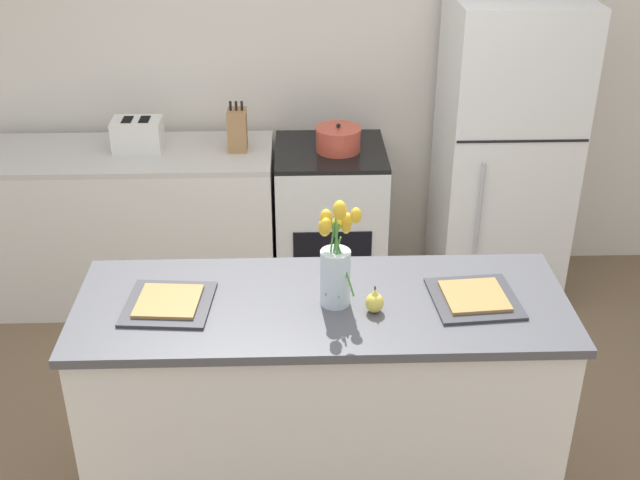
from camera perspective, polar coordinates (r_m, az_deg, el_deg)
name	(u,v)px	position (r m, az deg, el deg)	size (l,w,h in m)	color
back_wall	(310,47)	(4.61, -0.71, 13.57)	(5.20, 0.08, 2.70)	silver
kitchen_island	(322,403)	(3.20, 0.15, -11.50)	(1.80, 0.66, 0.94)	silver
back_counter	(125,226)	(4.66, -13.70, 1.00)	(1.68, 0.60, 0.90)	silver
stove_range	(330,223)	(4.56, 0.72, 1.23)	(0.60, 0.61, 0.90)	silver
refrigerator	(503,155)	(4.53, 12.91, 5.92)	(0.68, 0.67, 1.70)	white
flower_vase	(336,264)	(2.82, 1.12, -1.71)	(0.14, 0.14, 0.43)	silver
pear_figurine	(375,302)	(2.85, 3.90, -4.39)	(0.07, 0.07, 0.11)	#E5CC4C
plate_setting_left	(169,303)	(2.94, -10.72, -4.42)	(0.33, 0.33, 0.02)	#333338
plate_setting_right	(474,298)	(2.98, 10.92, -4.05)	(0.33, 0.33, 0.02)	#333338
toaster	(138,135)	(4.45, -12.85, 7.32)	(0.28, 0.18, 0.17)	silver
cooking_pot	(338,139)	(4.33, 1.31, 7.18)	(0.25, 0.25, 0.15)	#CC4C38
knife_block	(237,130)	(4.36, -5.90, 7.81)	(0.10, 0.14, 0.27)	#A37547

